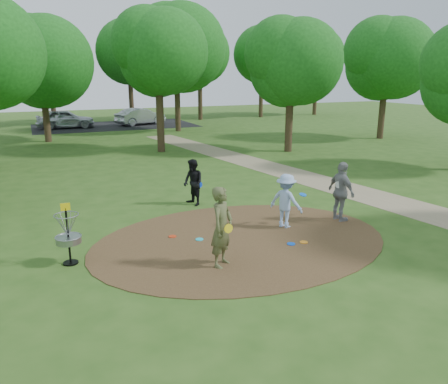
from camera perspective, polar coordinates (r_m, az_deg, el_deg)
name	(u,v)px	position (r m, az deg, el deg)	size (l,w,h in m)	color
ground	(241,240)	(12.25, 2.29, -6.32)	(100.00, 100.00, 0.00)	#2D5119
dirt_clearing	(241,240)	(12.24, 2.29, -6.27)	(8.40, 8.40, 0.02)	#47301C
footpath	(373,197)	(17.40, 18.84, -0.59)	(2.00, 40.00, 0.01)	#8C7A5B
parking_lot	(115,126)	(41.08, -14.01, 8.42)	(14.00, 8.00, 0.01)	black
player_observer_with_disc	(222,227)	(10.34, -0.28, -4.61)	(0.85, 0.82, 1.97)	brown
player_throwing_with_disc	(286,201)	(13.15, 8.09, -1.17)	(1.25, 1.22, 1.64)	#9AB6E5
player_walking_with_disc	(193,182)	(15.32, -4.05, 1.25)	(0.78, 0.91, 1.63)	black
player_waiting_with_disc	(341,192)	(14.03, 15.06, 0.02)	(0.53, 1.12, 1.89)	gray
disc_ground_cyan	(199,239)	(12.25, -3.23, -6.19)	(0.22, 0.22, 0.02)	#1BC6DD
disc_ground_blue	(291,244)	(12.05, 8.76, -6.71)	(0.22, 0.22, 0.02)	blue
disc_ground_red	(172,236)	(12.52, -6.75, -5.78)	(0.22, 0.22, 0.02)	red
car_left	(65,119)	(40.08, -20.02, 8.96)	(1.90, 4.71, 1.61)	#AAAEB2
car_right	(141,116)	(41.25, -10.85, 9.68)	(1.61, 4.61, 1.52)	#A4A5AB
disc_ground_orange	(304,242)	(12.22, 10.38, -6.46)	(0.22, 0.22, 0.02)	orange
disc_golf_basket	(68,230)	(11.13, -19.75, -4.67)	(0.63, 0.63, 1.54)	black
tree_ring	(165,58)	(22.32, -7.66, 16.91)	(37.48, 45.81, 9.70)	#332316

